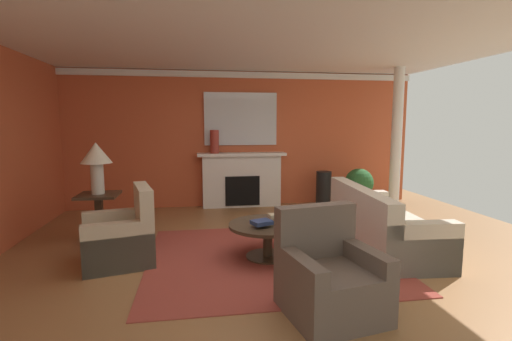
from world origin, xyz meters
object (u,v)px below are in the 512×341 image
object	(u,v)px
fireplace	(242,181)
armchair_near_window	(121,239)
mantel_mirror	(241,119)
armchair_facing_fireplace	(330,281)
side_table	(99,214)
sofa	(381,227)
potted_plant	(359,186)
vase_tall_corner	(323,189)
coffee_table	(268,232)
vase_mantel_left	(215,142)
table_lamp	(96,158)

from	to	relation	value
fireplace	armchair_near_window	xyz separation A→B (m)	(-1.84, -2.87, -0.23)
mantel_mirror	armchair_facing_fireplace	bearing A→B (deg)	-86.66
mantel_mirror	side_table	size ratio (longest dim) A/B	2.13
mantel_mirror	sofa	bearing A→B (deg)	-61.85
mantel_mirror	potted_plant	distance (m)	2.73
fireplace	mantel_mirror	bearing A→B (deg)	90.00
vase_tall_corner	mantel_mirror	bearing A→B (deg)	165.79
sofa	side_table	world-z (taller)	sofa
vase_tall_corner	armchair_facing_fireplace	bearing A→B (deg)	-108.52
armchair_facing_fireplace	vase_tall_corner	distance (m)	4.38
sofa	vase_tall_corner	xyz separation A→B (m)	(0.07, 2.56, 0.07)
fireplace	armchair_near_window	distance (m)	3.42
coffee_table	potted_plant	world-z (taller)	potted_plant
vase_tall_corner	sofa	bearing A→B (deg)	-91.47
armchair_facing_fireplace	armchair_near_window	bearing A→B (deg)	143.16
side_table	fireplace	bearing A→B (deg)	39.21
coffee_table	vase_tall_corner	xyz separation A→B (m)	(1.68, 2.69, 0.03)
mantel_mirror	potted_plant	xyz separation A→B (m)	(2.26, -0.79, -1.31)
mantel_mirror	armchair_near_window	world-z (taller)	mantel_mirror
side_table	armchair_near_window	bearing A→B (deg)	-63.15
coffee_table	vase_mantel_left	world-z (taller)	vase_mantel_left
armchair_facing_fireplace	vase_tall_corner	size ratio (longest dim) A/B	1.29
coffee_table	table_lamp	bearing A→B (deg)	154.81
sofa	side_table	xyz separation A→B (m)	(-3.93, 0.95, 0.10)
potted_plant	vase_mantel_left	bearing A→B (deg)	167.47
coffee_table	mantel_mirror	bearing A→B (deg)	89.55
armchair_near_window	vase_tall_corner	distance (m)	4.35
sofa	armchair_facing_fireplace	size ratio (longest dim) A/B	2.27
table_lamp	vase_tall_corner	size ratio (longest dim) A/B	1.02
coffee_table	vase_mantel_left	size ratio (longest dim) A/B	2.15
side_table	potted_plant	bearing A→B (deg)	15.00
potted_plant	armchair_facing_fireplace	bearing A→B (deg)	-117.78
side_table	vase_mantel_left	size ratio (longest dim) A/B	1.51
armchair_near_window	coffee_table	bearing A→B (deg)	-3.73
table_lamp	potted_plant	size ratio (longest dim) A/B	0.90
mantel_mirror	side_table	xyz separation A→B (m)	(-2.33, -2.03, -1.40)
armchair_near_window	vase_mantel_left	size ratio (longest dim) A/B	2.09
fireplace	vase_mantel_left	world-z (taller)	vase_mantel_left
vase_mantel_left	potted_plant	distance (m)	3.00
mantel_mirror	vase_tall_corner	xyz separation A→B (m)	(1.66, -0.42, -1.44)
coffee_table	table_lamp	distance (m)	2.70
armchair_near_window	vase_mantel_left	xyz separation A→B (m)	(1.29, 2.82, 1.05)
fireplace	potted_plant	xyz separation A→B (m)	(2.26, -0.67, -0.04)
potted_plant	side_table	bearing A→B (deg)	-165.00
side_table	vase_mantel_left	distance (m)	2.74
mantel_mirror	armchair_near_window	distance (m)	3.82
armchair_facing_fireplace	side_table	distance (m)	3.64
vase_tall_corner	vase_mantel_left	world-z (taller)	vase_mantel_left
armchair_near_window	side_table	xyz separation A→B (m)	(-0.49, 0.97, 0.09)
sofa	fireplace	bearing A→B (deg)	119.15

